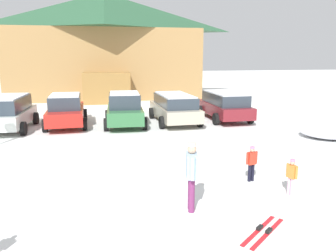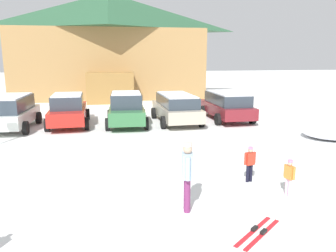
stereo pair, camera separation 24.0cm
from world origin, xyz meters
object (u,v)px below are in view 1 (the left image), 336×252
(plowed_snow_pile, at_px, (334,131))
(parked_green_coupe, at_px, (125,109))
(parked_white_suv, at_px, (7,112))
(parked_red_sedan, at_px, (66,110))
(skier_child_in_orange_jacket, at_px, (292,175))
(skier_child_in_red_jacket, at_px, (252,162))
(pair_of_skis, at_px, (263,231))
(parked_maroon_van, at_px, (224,105))
(skier_adult_in_blue_parka, at_px, (192,172))
(parked_beige_suv, at_px, (174,107))
(ski_lodge, at_px, (106,45))

(plowed_snow_pile, bearing_deg, parked_green_coupe, 153.27)
(parked_white_suv, distance_m, parked_red_sedan, 2.80)
(parked_white_suv, height_order, parked_green_coupe, parked_green_coupe)
(parked_green_coupe, bearing_deg, skier_child_in_orange_jacket, -70.69)
(skier_child_in_red_jacket, xyz_separation_m, pair_of_skis, (-1.04, -2.72, -0.57))
(parked_maroon_van, relative_size, skier_child_in_red_jacket, 4.40)
(parked_maroon_van, bearing_deg, skier_adult_in_blue_parka, -115.34)
(parked_red_sedan, bearing_deg, skier_child_in_red_jacket, -57.56)
(parked_green_coupe, height_order, pair_of_skis, parked_green_coupe)
(pair_of_skis, bearing_deg, plowed_snow_pile, 44.05)
(skier_adult_in_blue_parka, bearing_deg, pair_of_skis, -47.02)
(parked_maroon_van, bearing_deg, parked_beige_suv, -175.12)
(ski_lodge, relative_size, pair_of_skis, 12.27)
(parked_white_suv, bearing_deg, skier_adult_in_blue_parka, -57.88)
(pair_of_skis, bearing_deg, skier_child_in_red_jacket, 69.05)
(parked_beige_suv, xyz_separation_m, skier_child_in_orange_jacket, (0.74, -10.18, -0.31))
(parked_maroon_van, height_order, skier_child_in_orange_jacket, parked_maroon_van)
(skier_child_in_orange_jacket, bearing_deg, parked_red_sedan, 121.73)
(ski_lodge, relative_size, parked_beige_suv, 3.55)
(parked_white_suv, bearing_deg, skier_child_in_orange_jacket, -47.29)
(ski_lodge, height_order, parked_green_coupe, ski_lodge)
(plowed_snow_pile, bearing_deg, parked_maroon_van, 123.21)
(parked_red_sedan, distance_m, pair_of_skis, 13.07)
(parked_green_coupe, height_order, skier_child_in_orange_jacket, parked_green_coupe)
(parked_maroon_van, bearing_deg, ski_lodge, 115.39)
(skier_adult_in_blue_parka, bearing_deg, skier_child_in_red_jacket, 32.67)
(parked_beige_suv, bearing_deg, parked_green_coupe, -175.46)
(ski_lodge, bearing_deg, parked_maroon_van, -64.61)
(parked_red_sedan, bearing_deg, skier_adult_in_blue_parka, -71.01)
(ski_lodge, distance_m, skier_child_in_red_jacket, 23.05)
(parked_red_sedan, relative_size, skier_child_in_orange_jacket, 4.66)
(parked_red_sedan, relative_size, pair_of_skis, 3.34)
(skier_child_in_orange_jacket, xyz_separation_m, plowed_snow_pile, (5.59, 5.39, -0.30))
(parked_red_sedan, xyz_separation_m, skier_adult_in_blue_parka, (3.72, -10.80, 0.09))
(ski_lodge, height_order, parked_beige_suv, ski_lodge)
(parked_white_suv, distance_m, skier_child_in_orange_jacket, 13.66)
(parked_green_coupe, xyz_separation_m, plowed_snow_pile, (9.08, -4.57, -0.62))
(parked_green_coupe, height_order, parked_beige_suv, parked_green_coupe)
(parked_green_coupe, relative_size, skier_child_in_orange_jacket, 4.33)
(parked_green_coupe, relative_size, parked_maroon_van, 0.93)
(skier_child_in_red_jacket, bearing_deg, parked_beige_suv, 91.19)
(parked_beige_suv, bearing_deg, skier_child_in_orange_jacket, -85.83)
(parked_white_suv, relative_size, skier_child_in_red_jacket, 4.13)
(parked_red_sedan, xyz_separation_m, plowed_snow_pile, (12.09, -5.14, -0.59))
(parked_green_coupe, bearing_deg, parked_white_suv, 179.28)
(skier_child_in_orange_jacket, bearing_deg, parked_maroon_van, 77.67)
(ski_lodge, relative_size, skier_adult_in_blue_parka, 10.13)
(parked_maroon_van, relative_size, plowed_snow_pile, 1.49)
(parked_white_suv, xyz_separation_m, parked_beige_suv, (8.52, 0.15, -0.05))
(parked_maroon_van, height_order, skier_adult_in_blue_parka, skier_adult_in_blue_parka)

